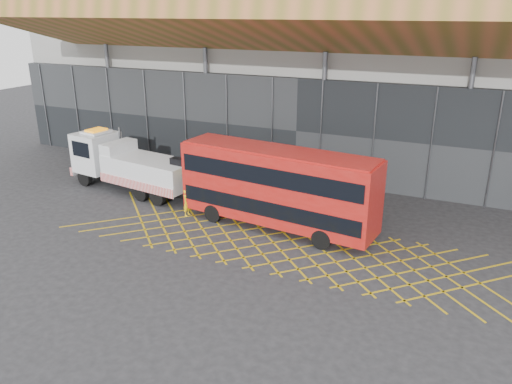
% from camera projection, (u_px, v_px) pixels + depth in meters
% --- Properties ---
extents(ground_plane, '(120.00, 120.00, 0.00)m').
position_uv_depth(ground_plane, '(202.00, 229.00, 31.14)').
color(ground_plane, '#242426').
extents(road_markings, '(27.96, 7.16, 0.01)m').
position_uv_depth(road_markings, '(286.00, 245.00, 28.97)').
color(road_markings, gold).
rests_on(road_markings, ground_plane).
extents(construction_building, '(55.00, 23.97, 18.00)m').
position_uv_depth(construction_building, '(325.00, 57.00, 43.02)').
color(construction_building, gray).
rests_on(construction_building, ground_plane).
extents(recovery_truck, '(12.61, 4.53, 4.37)m').
position_uv_depth(recovery_truck, '(128.00, 164.00, 37.14)').
color(recovery_truck, black).
rests_on(recovery_truck, ground_plane).
extents(bus_towed, '(12.69, 4.27, 5.07)m').
position_uv_depth(bus_towed, '(277.00, 185.00, 30.36)').
color(bus_towed, '#AD140F').
rests_on(bus_towed, ground_plane).
extents(worker, '(0.45, 0.68, 1.84)m').
position_uv_depth(worker, '(187.00, 202.00, 32.85)').
color(worker, yellow).
rests_on(worker, ground_plane).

